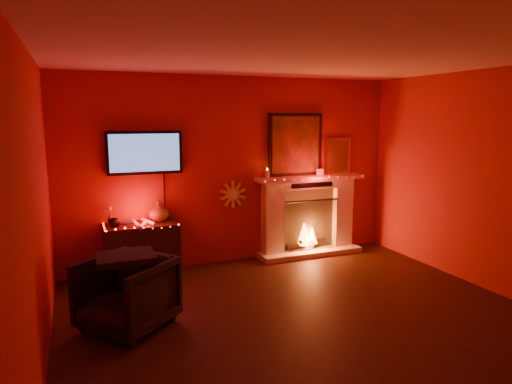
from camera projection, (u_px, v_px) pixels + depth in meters
room at (322, 199)px, 4.36m from camera, size 5.00×5.00×5.00m
fireplace at (308, 208)px, 7.07m from camera, size 1.72×0.40×2.18m
tv at (145, 153)px, 6.08m from camera, size 1.00×0.07×1.24m
sunburst_clock at (233, 194)px, 6.67m from camera, size 0.40×0.03×0.40m
console_table at (143, 247)px, 6.08m from camera, size 0.95×0.58×1.00m
armchair at (127, 294)px, 4.58m from camera, size 1.12×1.12×0.73m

